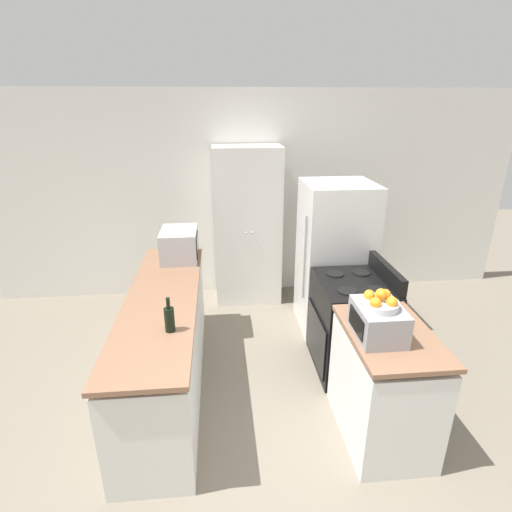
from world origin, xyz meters
name	(u,v)px	position (x,y,z in m)	size (l,w,h in m)	color
ground_plane	(282,506)	(0.00, 0.00, 0.00)	(14.00, 14.00, 0.00)	slate
wall_back	(245,196)	(0.00, 3.25, 1.30)	(7.00, 0.06, 2.60)	white
counter_left	(166,343)	(-0.85, 1.29, 0.44)	(0.60, 2.37, 0.91)	silver
counter_right	(383,386)	(0.85, 0.55, 0.44)	(0.60, 0.90, 0.91)	silver
pantry_cabinet	(248,227)	(0.01, 2.96, 0.98)	(0.82, 0.50, 1.96)	white
stove	(350,324)	(0.87, 1.41, 0.46)	(0.66, 0.78, 1.07)	black
refrigerator	(334,258)	(0.91, 2.20, 0.83)	(0.75, 0.74, 1.66)	white
microwave	(180,244)	(-0.76, 2.15, 1.06)	(0.37, 0.49, 0.31)	#B2B2B7
wine_bottle	(169,319)	(-0.72, 0.72, 1.00)	(0.07, 0.07, 0.26)	black
toaster_oven	(378,321)	(0.73, 0.52, 1.02)	(0.31, 0.40, 0.23)	#939399
fruit_bowl	(380,302)	(0.72, 0.50, 1.18)	(0.26, 0.26, 0.14)	silver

